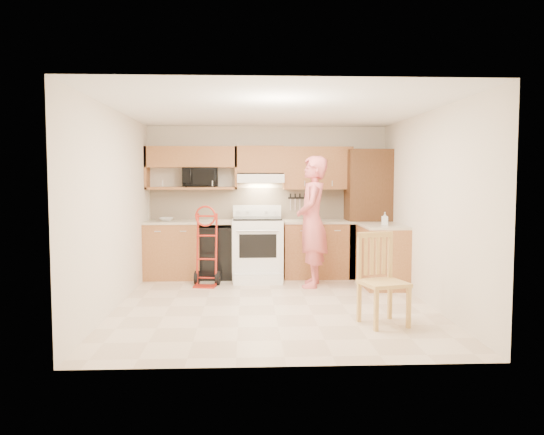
{
  "coord_description": "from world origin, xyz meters",
  "views": [
    {
      "loc": [
        -0.34,
        -6.81,
        1.66
      ],
      "look_at": [
        0.0,
        0.5,
        1.1
      ],
      "focal_mm": 35.45,
      "sensor_mm": 36.0,
      "label": 1
    }
  ],
  "objects": [
    {
      "name": "lower_cab_right",
      "position": [
        0.83,
        1.95,
        0.45
      ],
      "size": [
        1.14,
        0.6,
        0.9
      ],
      "primitive_type": "cube",
      "color": "#A36B40",
      "rests_on": "ground"
    },
    {
      "name": "wall_left",
      "position": [
        -2.01,
        0.0,
        1.25
      ],
      "size": [
        0.02,
        4.5,
        2.5
      ],
      "primitive_type": "cube",
      "color": "beige",
      "rests_on": "ground"
    },
    {
      "name": "dining_chair",
      "position": [
        1.18,
        -0.97,
        0.51
      ],
      "size": [
        0.58,
        0.61,
        1.03
      ],
      "primitive_type": null,
      "rotation": [
        0.0,
        0.0,
        0.27
      ],
      "color": "tan",
      "rests_on": "ground"
    },
    {
      "name": "lower_cab_left",
      "position": [
        -1.55,
        1.95,
        0.45
      ],
      "size": [
        0.9,
        0.6,
        0.9
      ],
      "primitive_type": "cube",
      "color": "#A36B40",
      "rests_on": "ground"
    },
    {
      "name": "dishwasher",
      "position": [
        -0.8,
        1.95,
        0.42
      ],
      "size": [
        0.6,
        0.6,
        0.85
      ],
      "primitive_type": "cube",
      "color": "black",
      "rests_on": "ground"
    },
    {
      "name": "ceiling",
      "position": [
        0.0,
        0.0,
        2.51
      ],
      "size": [
        4.0,
        4.5,
        0.02
      ],
      "primitive_type": "cube",
      "color": "white",
      "rests_on": "ground"
    },
    {
      "name": "bowl",
      "position": [
        -1.66,
        1.95,
        0.97
      ],
      "size": [
        0.23,
        0.23,
        0.05
      ],
      "primitive_type": "imported",
      "rotation": [
        0.0,
        0.0,
        -0.05
      ],
      "color": "white",
      "rests_on": "countertop_left"
    },
    {
      "name": "range_hood",
      "position": [
        -0.12,
        2.02,
        1.63
      ],
      "size": [
        0.76,
        0.46,
        0.14
      ],
      "primitive_type": "cube",
      "color": "white",
      "rests_on": "wall_back"
    },
    {
      "name": "person",
      "position": [
        0.64,
        1.19,
        0.98
      ],
      "size": [
        0.57,
        0.78,
        1.97
      ],
      "primitive_type": "imported",
      "rotation": [
        0.0,
        0.0,
        -1.72
      ],
      "color": "#D76063",
      "rests_on": "ground"
    },
    {
      "name": "wall_front",
      "position": [
        0.0,
        -2.26,
        1.25
      ],
      "size": [
        4.0,
        0.02,
        2.5
      ],
      "primitive_type": "cube",
      "color": "beige",
      "rests_on": "ground"
    },
    {
      "name": "upper_cab_right",
      "position": [
        0.83,
        2.08,
        1.8
      ],
      "size": [
        1.14,
        0.33,
        0.7
      ],
      "primitive_type": "cube",
      "color": "#A36B40",
      "rests_on": "wall_back"
    },
    {
      "name": "wall_back",
      "position": [
        0.0,
        2.26,
        1.25
      ],
      "size": [
        4.0,
        0.02,
        2.5
      ],
      "primitive_type": "cube",
      "color": "beige",
      "rests_on": "ground"
    },
    {
      "name": "cab_return_right",
      "position": [
        1.7,
        1.15,
        0.45
      ],
      "size": [
        0.6,
        1.0,
        0.9
      ],
      "primitive_type": "cube",
      "color": "#A36B40",
      "rests_on": "ground"
    },
    {
      "name": "upper_shelf_mw",
      "position": [
        -1.25,
        2.08,
        1.47
      ],
      "size": [
        1.5,
        0.33,
        0.04
      ],
      "primitive_type": "cube",
      "color": "#A36B40",
      "rests_on": "wall_back"
    },
    {
      "name": "upper_cab_center",
      "position": [
        -0.12,
        2.08,
        1.94
      ],
      "size": [
        0.76,
        0.33,
        0.44
      ],
      "primitive_type": "cube",
      "color": "#A36B40",
      "rests_on": "wall_back"
    },
    {
      "name": "countertop_return",
      "position": [
        1.7,
        1.15,
        0.92
      ],
      "size": [
        0.63,
        1.0,
        0.04
      ],
      "primitive_type": "cube",
      "color": "#B7AD93",
      "rests_on": "cab_return_right"
    },
    {
      "name": "knife_strip",
      "position": [
        0.55,
        2.21,
        1.24
      ],
      "size": [
        0.4,
        0.05,
        0.29
      ],
      "primitive_type": null,
      "color": "black",
      "rests_on": "backsplash"
    },
    {
      "name": "upper_cab_left",
      "position": [
        -1.25,
        2.08,
        1.98
      ],
      "size": [
        1.5,
        0.33,
        0.34
      ],
      "primitive_type": "cube",
      "color": "#A36B40",
      "rests_on": "wall_back"
    },
    {
      "name": "range",
      "position": [
        -0.18,
        1.75,
        0.59
      ],
      "size": [
        0.8,
        1.06,
        1.18
      ],
      "primitive_type": null,
      "color": "white",
      "rests_on": "ground"
    },
    {
      "name": "floor",
      "position": [
        0.0,
        0.0,
        -0.01
      ],
      "size": [
        4.0,
        4.5,
        0.02
      ],
      "primitive_type": "cube",
      "color": "beige",
      "rests_on": "ground"
    },
    {
      "name": "wall_right",
      "position": [
        2.01,
        0.0,
        1.25
      ],
      "size": [
        0.02,
        4.5,
        2.5
      ],
      "primitive_type": "cube",
      "color": "beige",
      "rests_on": "ground"
    },
    {
      "name": "countertop_right",
      "position": [
        0.83,
        1.95,
        0.92
      ],
      "size": [
        1.14,
        0.63,
        0.04
      ],
      "primitive_type": "cube",
      "color": "#B7AD93",
      "rests_on": "lower_cab_right"
    },
    {
      "name": "hand_truck",
      "position": [
        -0.97,
        1.27,
        0.55
      ],
      "size": [
        0.49,
        0.46,
        1.1
      ],
      "primitive_type": null,
      "rotation": [
        0.0,
        0.0,
        -0.15
      ],
      "color": "#A62315",
      "rests_on": "ground"
    },
    {
      "name": "backsplash",
      "position": [
        0.0,
        2.23,
        1.2
      ],
      "size": [
        3.92,
        0.03,
        0.55
      ],
      "primitive_type": "cube",
      "color": "beige",
      "rests_on": "wall_back"
    },
    {
      "name": "countertop_left",
      "position": [
        -1.25,
        1.95,
        0.92
      ],
      "size": [
        1.5,
        0.63,
        0.04
      ],
      "primitive_type": "cube",
      "color": "#B7AD93",
      "rests_on": "lower_cab_left"
    },
    {
      "name": "soap_bottle",
      "position": [
        1.7,
        1.03,
        1.04
      ],
      "size": [
        0.1,
        0.1,
        0.2
      ],
      "primitive_type": "imported",
      "rotation": [
        0.0,
        0.0,
        -0.17
      ],
      "color": "white",
      "rests_on": "countertop_return"
    },
    {
      "name": "microwave",
      "position": [
        -1.11,
        2.08,
        1.65
      ],
      "size": [
        0.61,
        0.44,
        0.32
      ],
      "primitive_type": "imported",
      "rotation": [
        0.0,
        0.0,
        0.08
      ],
      "color": "black",
      "rests_on": "upper_shelf_mw"
    },
    {
      "name": "pantry_tall",
      "position": [
        1.65,
        1.95,
        1.05
      ],
      "size": [
        0.7,
        0.6,
        2.1
      ],
      "primitive_type": "cube",
      "color": "#532E1A",
      "rests_on": "ground"
    }
  ]
}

